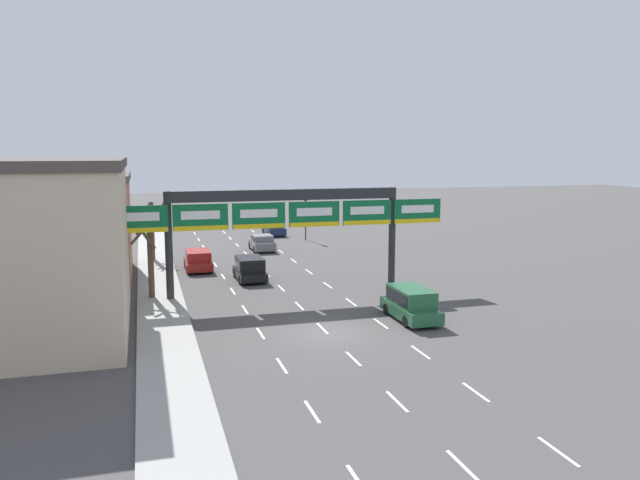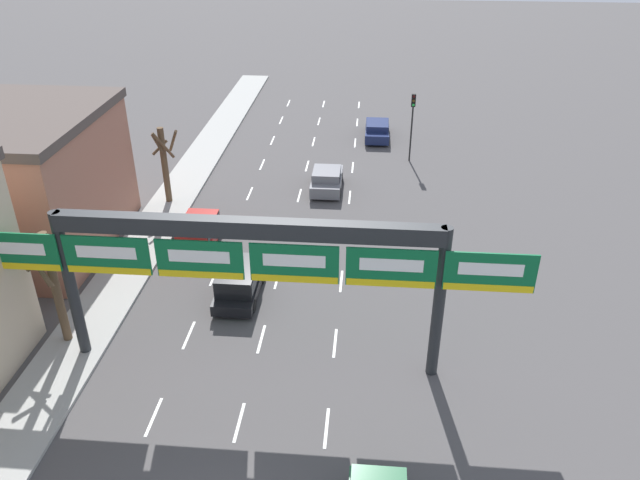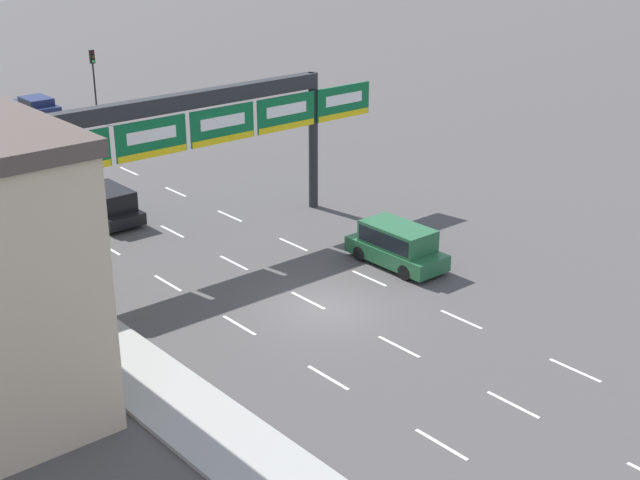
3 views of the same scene
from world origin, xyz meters
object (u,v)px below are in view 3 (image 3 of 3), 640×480
at_px(suv_green, 397,243).
at_px(car_grey, 56,142).
at_px(suv_black, 107,203).
at_px(car_navy, 36,106).
at_px(traffic_light_near_gantry, 93,72).
at_px(suv_red, 2,194).
at_px(sign_gantry, 185,126).

bearing_deg(suv_green, car_grey, 97.64).
bearing_deg(suv_black, car_navy, 74.02).
bearing_deg(suv_black, traffic_light_near_gantry, 63.96).
relative_size(car_grey, suv_black, 0.99).
distance_m(car_navy, car_grey, 10.79).
relative_size(suv_green, suv_red, 1.05).
distance_m(sign_gantry, car_grey, 18.34).
xyz_separation_m(car_navy, suv_red, (-9.86, -18.26, 0.13)).
distance_m(suv_black, traffic_light_near_gantry, 20.69).
xyz_separation_m(car_grey, suv_red, (-6.57, -7.98, 0.08)).
distance_m(suv_green, traffic_light_near_gantry, 31.56).
relative_size(car_navy, suv_green, 1.02).
bearing_deg(suv_red, suv_green, -60.57).
distance_m(car_grey, traffic_light_near_gantry, 8.47).
bearing_deg(car_grey, suv_black, -104.54).
distance_m(car_navy, traffic_light_near_gantry, 5.94).
bearing_deg(traffic_light_near_gantry, suv_black, -116.04).
height_order(car_grey, suv_red, suv_red).
bearing_deg(sign_gantry, suv_green, -57.39).
xyz_separation_m(suv_black, suv_red, (-3.25, 4.83, -0.06)).
distance_m(suv_green, suv_black, 14.60).
relative_size(car_grey, traffic_light_near_gantry, 0.82).
bearing_deg(car_navy, traffic_light_near_gantry, -62.65).
relative_size(suv_green, suv_black, 1.10).
height_order(suv_green, car_grey, suv_green).
xyz_separation_m(suv_green, traffic_light_near_gantry, (2.24, 31.38, 2.55)).
height_order(suv_green, suv_black, suv_green).
height_order(car_grey, suv_black, suv_black).
relative_size(suv_green, car_grey, 1.11).
relative_size(sign_gantry, suv_red, 4.99).
bearing_deg(suv_green, suv_red, 119.43).
height_order(suv_green, traffic_light_near_gantry, traffic_light_near_gantry).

